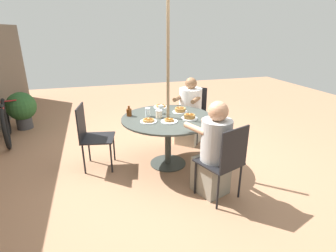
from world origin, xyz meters
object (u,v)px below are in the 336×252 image
(pancake_plate_e, at_px, (148,121))
(potted_shrub, at_px, (22,108))
(diner_south, at_px, (189,114))
(drinking_glass_a, at_px, (161,109))
(bicycle, at_px, (6,122))
(pancake_plate_d, at_px, (161,106))
(drinking_glass_b, at_px, (148,112))
(pancake_plate_c, at_px, (189,117))
(syrup_bottle, at_px, (129,112))
(patio_chair_north, at_px, (91,133))
(pancake_plate_b, at_px, (180,110))
(pancake_plate_a, at_px, (169,121))
(patio_chair_east, at_px, (225,159))
(patio_chair_south, at_px, (193,110))
(patio_table, at_px, (168,125))
(diner_east, at_px, (214,153))
(coffee_cup, at_px, (159,114))

(pancake_plate_e, distance_m, potted_shrub, 3.08)
(diner_south, height_order, drinking_glass_a, diner_south)
(bicycle, bearing_deg, pancake_plate_d, -127.56)
(drinking_glass_b, bearing_deg, pancake_plate_c, -117.13)
(drinking_glass_a, height_order, bicycle, drinking_glass_a)
(bicycle, bearing_deg, syrup_bottle, -138.82)
(patio_chair_north, bearing_deg, pancake_plate_b, 99.71)
(pancake_plate_b, distance_m, potted_shrub, 3.28)
(pancake_plate_a, xyz_separation_m, pancake_plate_d, (0.67, -0.06, 0.00))
(patio_chair_east, xyz_separation_m, pancake_plate_d, (1.49, 0.34, 0.21))
(patio_chair_south, distance_m, bicycle, 3.27)
(diner_south, distance_m, potted_shrub, 3.28)
(syrup_bottle, relative_size, drinking_glass_b, 1.18)
(pancake_plate_e, height_order, drinking_glass_a, drinking_glass_a)
(patio_table, distance_m, pancake_plate_c, 0.33)
(pancake_plate_b, bearing_deg, patio_chair_south, -35.59)
(patio_chair_north, relative_size, bicycle, 0.66)
(patio_chair_north, distance_m, diner_east, 1.70)
(pancake_plate_c, bearing_deg, patio_chair_east, -173.03)
(diner_east, xyz_separation_m, syrup_bottle, (1.05, 0.81, 0.25))
(patio_chair_north, distance_m, syrup_bottle, 0.60)
(diner_east, bearing_deg, patio_table, 90.00)
(pancake_plate_c, bearing_deg, potted_shrub, 48.10)
(patio_chair_north, height_order, syrup_bottle, patio_chair_north)
(patio_table, bearing_deg, diner_east, -159.77)
(patio_table, xyz_separation_m, patio_chair_south, (0.81, -0.69, -0.08))
(diner_east, bearing_deg, potted_shrub, 110.93)
(pancake_plate_b, bearing_deg, drinking_glass_b, 95.70)
(coffee_cup, bearing_deg, potted_shrub, 45.62)
(pancake_plate_d, bearing_deg, pancake_plate_a, 174.80)
(pancake_plate_c, bearing_deg, pancake_plate_d, 20.43)
(patio_table, distance_m, drinking_glass_b, 0.34)
(pancake_plate_b, bearing_deg, drinking_glass_a, 85.48)
(patio_chair_south, distance_m, coffee_cup, 1.16)
(patio_table, bearing_deg, potted_shrub, 46.83)
(diner_south, xyz_separation_m, potted_shrub, (1.51, 2.91, -0.08))
(patio_table, height_order, bicycle, patio_table)
(patio_chair_east, bearing_deg, patio_chair_north, 119.50)
(diner_east, height_order, syrup_bottle, diner_east)
(bicycle, bearing_deg, patio_chair_north, -148.14)
(diner_east, height_order, pancake_plate_e, diner_east)
(pancake_plate_a, distance_m, potted_shrub, 3.31)
(patio_chair_north, bearing_deg, coffee_cup, 90.07)
(patio_table, relative_size, patio_chair_east, 1.41)
(pancake_plate_b, bearing_deg, pancake_plate_c, -175.07)
(coffee_cup, distance_m, bicycle, 2.87)
(pancake_plate_e, bearing_deg, pancake_plate_a, -105.31)
(diner_south, height_order, coffee_cup, diner_south)
(diner_east, bearing_deg, patio_chair_south, 56.64)
(pancake_plate_b, bearing_deg, patio_chair_north, 88.95)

